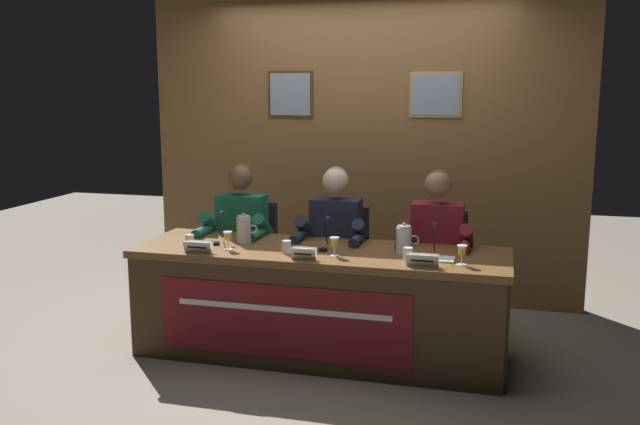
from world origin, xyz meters
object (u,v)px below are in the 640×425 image
(document_stack_right, at_px, (438,259))
(panelist_center, at_px, (333,239))
(water_cup_right, at_px, (408,255))
(water_pitcher_left_side, at_px, (244,229))
(panelist_left, at_px, (238,233))
(nameplate_right, at_px, (423,260))
(microphone_left, at_px, (218,233))
(chair_left, at_px, (248,263))
(water_pitcher_right_side, at_px, (404,240))
(conference_table, at_px, (315,288))
(juice_glass_right, at_px, (462,251))
(water_cup_center, at_px, (287,248))
(water_cup_left, at_px, (190,241))
(microphone_right, at_px, (434,246))
(panelist_right, at_px, (436,245))
(juice_glass_left, at_px, (228,237))
(chair_center, at_px, (339,269))
(juice_glass_center, at_px, (334,243))
(nameplate_center, at_px, (304,253))
(chair_right, at_px, (437,276))
(microphone_center, at_px, (325,239))
(nameplate_left, at_px, (198,247))

(document_stack_right, bearing_deg, panelist_center, 149.43)
(water_cup_right, distance_m, water_pitcher_left_side, 1.20)
(panelist_left, xyz_separation_m, nameplate_right, (1.46, -0.66, 0.05))
(document_stack_right, bearing_deg, microphone_left, 177.21)
(chair_left, xyz_separation_m, water_pitcher_right_side, (1.30, -0.58, 0.38))
(conference_table, bearing_deg, juice_glass_right, -4.97)
(chair_left, distance_m, water_cup_center, 0.99)
(water_cup_left, relative_size, microphone_right, 0.39)
(water_cup_left, distance_m, panelist_right, 1.70)
(chair_left, xyz_separation_m, water_cup_center, (0.56, -0.75, 0.33))
(juice_glass_right, relative_size, water_pitcher_left_side, 0.59)
(conference_table, height_order, juice_glass_left, juice_glass_left)
(chair_center, relative_size, juice_glass_right, 7.41)
(juice_glass_center, distance_m, panelist_right, 0.81)
(panelist_right, bearing_deg, nameplate_center, -138.26)
(juice_glass_right, bearing_deg, conference_table, 175.03)
(water_pitcher_right_side, distance_m, document_stack_right, 0.26)
(juice_glass_right, bearing_deg, panelist_right, 110.56)
(panelist_center, bearing_deg, chair_center, 90.00)
(juice_glass_center, bearing_deg, panelist_center, 104.51)
(document_stack_right, bearing_deg, chair_center, 139.86)
(chair_right, distance_m, water_cup_right, 0.82)
(chair_left, relative_size, microphone_center, 4.25)
(juice_glass_center, bearing_deg, juice_glass_right, -1.46)
(chair_center, relative_size, water_pitcher_left_side, 4.37)
(water_cup_center, bearing_deg, chair_right, 39.19)
(water_cup_center, relative_size, microphone_center, 0.39)
(water_cup_left, bearing_deg, document_stack_right, 2.53)
(nameplate_center, distance_m, water_pitcher_right_side, 0.67)
(nameplate_left, height_order, panelist_right, panelist_right)
(water_cup_left, height_order, chair_center, chair_center)
(panelist_left, xyz_separation_m, document_stack_right, (1.53, -0.47, 0.02))
(microphone_left, height_order, document_stack_right, microphone_left)
(panelist_left, relative_size, microphone_right, 5.76)
(chair_center, xyz_separation_m, water_cup_center, (-0.18, -0.75, 0.33))
(nameplate_center, bearing_deg, nameplate_left, -179.95)
(water_cup_center, height_order, document_stack_right, water_cup_center)
(nameplate_center, xyz_separation_m, document_stack_right, (0.82, 0.21, -0.03))
(nameplate_left, xyz_separation_m, chair_center, (0.75, 0.88, -0.33))
(juice_glass_left, xyz_separation_m, microphone_left, (-0.14, 0.16, -0.01))
(juice_glass_center, relative_size, water_pitcher_right_side, 0.59)
(water_pitcher_left_side, xyz_separation_m, document_stack_right, (1.36, -0.15, -0.09))
(conference_table, height_order, panelist_center, panelist_center)
(juice_glass_left, height_order, water_cup_left, juice_glass_left)
(water_cup_center, distance_m, water_pitcher_left_side, 0.45)
(nameplate_center, distance_m, juice_glass_right, 0.98)
(chair_left, xyz_separation_m, juice_glass_left, (0.15, -0.75, 0.37))
(nameplate_right, xyz_separation_m, juice_glass_right, (0.23, 0.10, 0.05))
(nameplate_center, height_order, document_stack_right, nameplate_center)
(panelist_center, relative_size, water_pitcher_left_side, 5.93)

